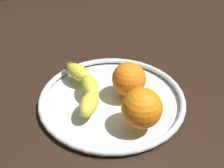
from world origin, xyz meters
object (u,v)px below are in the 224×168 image
object	(u,v)px
fruit_bowl	(112,99)
banana	(85,86)
orange_back_right	(128,78)
orange_center	(142,108)

from	to	relation	value
fruit_bowl	banana	distance (cm)	6.42
banana	orange_back_right	size ratio (longest dim) A/B	2.74
fruit_bowl	orange_back_right	size ratio (longest dim) A/B	4.38
banana	orange_back_right	distance (cm)	9.29
orange_back_right	orange_center	xyz separation A→B (cm)	(-9.77, 0.95, 0.22)
banana	orange_back_right	xyz separation A→B (cm)	(-2.45, -8.78, 1.78)
orange_back_right	orange_center	world-z (taller)	orange_center
fruit_bowl	orange_back_right	xyz separation A→B (cm)	(0.35, -3.63, 4.40)
banana	orange_center	distance (cm)	14.66
banana	orange_center	xyz separation A→B (cm)	(-12.23, -7.83, 2.00)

